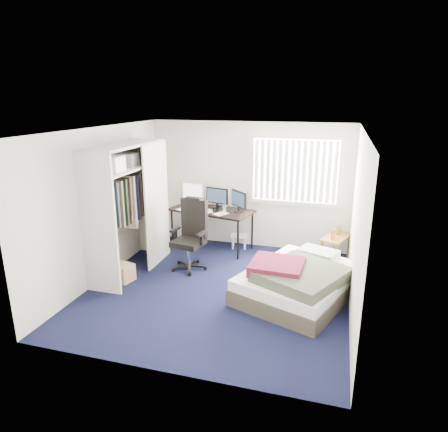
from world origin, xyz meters
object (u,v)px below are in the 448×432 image
Objects in this scene: desk at (212,208)px; bed at (299,280)px; office_chair at (191,242)px; nightstand at (336,239)px.

desk reaches higher than bed.
office_chair reaches higher than desk.
nightstand is at bearing -2.15° from desk.
desk is 2.44m from nightstand.
bed is (1.91, -1.66, -0.55)m from desk.
bed is at bearing -107.82° from nightstand.
nightstand is (2.47, 0.98, -0.05)m from office_chair.
office_chair is 0.56× the size of bed.
office_chair reaches higher than bed.
office_chair reaches higher than nightstand.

